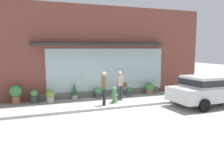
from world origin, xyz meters
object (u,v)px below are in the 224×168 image
fire_hydrant (114,95)px  potted_plant_window_center (50,96)px  pedestrian_passerby (104,86)px  potted_plant_doorstep (149,88)px  potted_plant_window_left (16,93)px  potted_plant_trailing_edge (34,97)px  pedestrian_with_handbag (120,83)px  potted_plant_window_right (98,92)px  potted_plant_near_hydrant (129,92)px  parked_car_silver (211,88)px  potted_plant_by_entrance (74,91)px

fire_hydrant → potted_plant_window_center: size_ratio=1.22×
pedestrian_passerby → potted_plant_doorstep: pedestrian_passerby is taller
potted_plant_window_left → potted_plant_trailing_edge: potted_plant_window_left is taller
pedestrian_with_handbag → potted_plant_window_left: pedestrian_with_handbag is taller
potted_plant_window_right → potted_plant_trailing_edge: size_ratio=0.90×
pedestrian_with_handbag → potted_plant_near_hydrant: size_ratio=2.92×
pedestrian_with_handbag → pedestrian_passerby: (-1.32, -0.93, 0.08)m
fire_hydrant → potted_plant_window_center: 3.42m
fire_hydrant → potted_plant_near_hydrant: size_ratio=1.56×
parked_car_silver → potted_plant_by_entrance: (-6.10, 4.11, -0.39)m
potted_plant_window_left → potted_plant_window_center: bearing=-12.4°
pedestrian_passerby → potted_plant_window_center: size_ratio=2.44×
potted_plant_window_right → potted_plant_doorstep: 3.41m
potted_plant_window_center → potted_plant_by_entrance: (1.42, 0.46, 0.09)m
potted_plant_window_center → potted_plant_trailing_edge: bearing=158.5°
pedestrian_with_handbag → parked_car_silver: 4.78m
parked_car_silver → potted_plant_window_right: bearing=139.0°
potted_plant_window_left → potted_plant_window_center: size_ratio=1.41×
potted_plant_near_hydrant → potted_plant_trailing_edge: 5.52m
pedestrian_with_handbag → potted_plant_window_center: (-3.78, 0.69, -0.55)m
potted_plant_window_left → potted_plant_near_hydrant: potted_plant_window_left is taller
potted_plant_near_hydrant → potted_plant_by_entrance: bearing=173.8°
fire_hydrant → potted_plant_by_entrance: (-1.73, 1.77, 0.05)m
pedestrian_passerby → potted_plant_window_center: (-2.45, 1.63, -0.62)m
fire_hydrant → potted_plant_window_right: size_ratio=1.38×
pedestrian_with_handbag → potted_plant_by_entrance: bearing=155.2°
pedestrian_with_handbag → parked_car_silver: size_ratio=0.35×
pedestrian_passerby → potted_plant_near_hydrant: (2.26, 1.73, -0.74)m
fire_hydrant → potted_plant_window_right: bearing=101.8°
parked_car_silver → potted_plant_window_center: parked_car_silver is taller
parked_car_silver → potted_plant_window_right: (-4.72, 3.99, -0.54)m
pedestrian_with_handbag → potted_plant_window_left: (-5.49, 1.07, -0.36)m
pedestrian_with_handbag → parked_car_silver: bearing=-37.1°
potted_plant_doorstep → potted_plant_window_right: bearing=178.5°
pedestrian_passerby → potted_plant_window_left: bearing=-111.9°
potted_plant_window_center → potted_plant_doorstep: size_ratio=0.96×
potted_plant_window_right → fire_hydrant: bearing=-78.2°
pedestrian_with_handbag → pedestrian_passerby: pedestrian_passerby is taller
potted_plant_window_left → potted_plant_by_entrance: 3.14m
pedestrian_passerby → potted_plant_near_hydrant: bearing=131.3°
potted_plant_window_center → potted_plant_doorstep: (6.22, 0.25, -0.00)m
potted_plant_near_hydrant → potted_plant_window_right: potted_plant_window_right is taller
pedestrian_with_handbag → potted_plant_near_hydrant: 1.39m
pedestrian_with_handbag → potted_plant_window_right: size_ratio=2.57×
pedestrian_with_handbag → potted_plant_trailing_edge: (-4.58, 1.01, -0.59)m
pedestrian_with_handbag → potted_plant_by_entrance: (-2.35, 1.15, -0.46)m
pedestrian_with_handbag → potted_plant_doorstep: bearing=22.4°
fire_hydrant → potted_plant_doorstep: 3.44m
fire_hydrant → potted_plant_window_left: 5.15m
pedestrian_passerby → potted_plant_near_hydrant: pedestrian_passerby is taller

